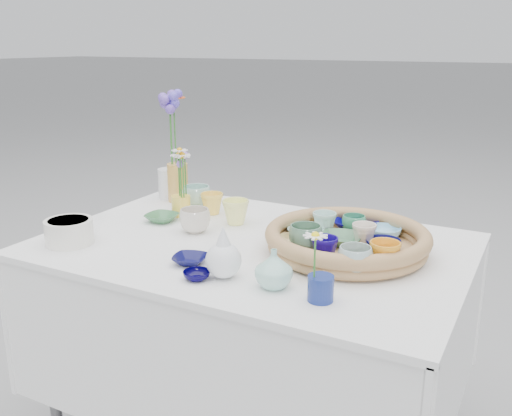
% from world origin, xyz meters
% --- Properties ---
extents(wicker_tray, '(0.47, 0.47, 0.08)m').
position_xyz_m(wicker_tray, '(0.28, 0.05, 0.80)').
color(wicker_tray, '#A27042').
rests_on(wicker_tray, display_table).
extents(tray_ceramic_0, '(0.16, 0.16, 0.03)m').
position_xyz_m(tray_ceramic_0, '(0.25, 0.21, 0.80)').
color(tray_ceramic_0, '#060472').
rests_on(tray_ceramic_0, wicker_tray).
extents(tray_ceramic_1, '(0.11, 0.11, 0.03)m').
position_xyz_m(tray_ceramic_1, '(0.38, 0.07, 0.80)').
color(tray_ceramic_1, '#0F114E').
rests_on(tray_ceramic_1, wicker_tray).
extents(tray_ceramic_2, '(0.09, 0.09, 0.08)m').
position_xyz_m(tray_ceramic_2, '(0.42, -0.06, 0.82)').
color(tray_ceramic_2, orange).
rests_on(tray_ceramic_2, wicker_tray).
extents(tray_ceramic_3, '(0.14, 0.14, 0.03)m').
position_xyz_m(tray_ceramic_3, '(0.26, 0.07, 0.80)').
color(tray_ceramic_3, '#42714E').
rests_on(tray_ceramic_3, wicker_tray).
extents(tray_ceramic_4, '(0.11, 0.11, 0.07)m').
position_xyz_m(tray_ceramic_4, '(0.18, -0.03, 0.82)').
color(tray_ceramic_4, slate).
rests_on(tray_ceramic_4, wicker_tray).
extents(tray_ceramic_5, '(0.13, 0.13, 0.03)m').
position_xyz_m(tray_ceramic_5, '(0.14, 0.09, 0.80)').
color(tray_ceramic_5, '#9CCCC1').
rests_on(tray_ceramic_5, wicker_tray).
extents(tray_ceramic_6, '(0.08, 0.08, 0.07)m').
position_xyz_m(tray_ceramic_6, '(0.18, 0.13, 0.82)').
color(tray_ceramic_6, '#A9D4C9').
rests_on(tray_ceramic_6, wicker_tray).
extents(tray_ceramic_7, '(0.09, 0.09, 0.07)m').
position_xyz_m(tray_ceramic_7, '(0.32, 0.08, 0.82)').
color(tray_ceramic_7, beige).
rests_on(tray_ceramic_7, wicker_tray).
extents(tray_ceramic_8, '(0.12, 0.12, 0.03)m').
position_xyz_m(tray_ceramic_8, '(0.35, 0.18, 0.80)').
color(tray_ceramic_8, '#84C1DE').
rests_on(tray_ceramic_8, wicker_tray).
extents(tray_ceramic_9, '(0.09, 0.09, 0.07)m').
position_xyz_m(tray_ceramic_9, '(0.26, -0.08, 0.82)').
color(tray_ceramic_9, '#15066B').
rests_on(tray_ceramic_9, wicker_tray).
extents(tray_ceramic_10, '(0.12, 0.12, 0.03)m').
position_xyz_m(tray_ceramic_10, '(0.14, -0.02, 0.80)').
color(tray_ceramic_10, '#D9BA76').
rests_on(tray_ceramic_10, wicker_tray).
extents(tray_ceramic_11, '(0.11, 0.11, 0.07)m').
position_xyz_m(tray_ceramic_11, '(0.36, -0.12, 0.82)').
color(tray_ceramic_11, '#9CB8B7').
rests_on(tray_ceramic_11, wicker_tray).
extents(tray_ceramic_12, '(0.08, 0.08, 0.06)m').
position_xyz_m(tray_ceramic_12, '(0.26, 0.18, 0.81)').
color(tray_ceramic_12, '#3A9469').
rests_on(tray_ceramic_12, wicker_tray).
extents(loose_ceramic_0, '(0.09, 0.09, 0.08)m').
position_xyz_m(loose_ceramic_0, '(-0.27, 0.20, 0.80)').
color(loose_ceramic_0, '#FFCD4B').
rests_on(loose_ceramic_0, display_table).
extents(loose_ceramic_1, '(0.11, 0.11, 0.08)m').
position_xyz_m(loose_ceramic_1, '(-0.14, 0.14, 0.81)').
color(loose_ceramic_1, '#FBFF8A').
rests_on(loose_ceramic_1, display_table).
extents(loose_ceramic_2, '(0.11, 0.11, 0.03)m').
position_xyz_m(loose_ceramic_2, '(-0.37, 0.05, 0.78)').
color(loose_ceramic_2, '#3C7447').
rests_on(loose_ceramic_2, display_table).
extents(loose_ceramic_3, '(0.12, 0.12, 0.08)m').
position_xyz_m(loose_ceramic_3, '(-0.21, 0.00, 0.80)').
color(loose_ceramic_3, beige).
rests_on(loose_ceramic_3, display_table).
extents(loose_ceramic_4, '(0.11, 0.11, 0.02)m').
position_xyz_m(loose_ceramic_4, '(-0.07, -0.23, 0.78)').
color(loose_ceramic_4, '#0A0A3C').
rests_on(loose_ceramic_4, display_table).
extents(loose_ceramic_5, '(0.11, 0.11, 0.08)m').
position_xyz_m(loose_ceramic_5, '(-0.36, 0.24, 0.81)').
color(loose_ceramic_5, '#9DC8BB').
rests_on(loose_ceramic_5, display_table).
extents(loose_ceramic_6, '(0.09, 0.09, 0.02)m').
position_xyz_m(loose_ceramic_6, '(0.00, -0.31, 0.78)').
color(loose_ceramic_6, '#040033').
rests_on(loose_ceramic_6, display_table).
extents(fluted_bowl, '(0.19, 0.19, 0.07)m').
position_xyz_m(fluted_bowl, '(-0.49, -0.26, 0.80)').
color(fluted_bowl, white).
rests_on(fluted_bowl, display_table).
extents(bud_vase_paleblue, '(0.10, 0.10, 0.14)m').
position_xyz_m(bud_vase_paleblue, '(0.06, -0.27, 0.84)').
color(bud_vase_paleblue, white).
rests_on(bud_vase_paleblue, display_table).
extents(bud_vase_seafoam, '(0.11, 0.11, 0.10)m').
position_xyz_m(bud_vase_seafoam, '(0.20, -0.26, 0.81)').
color(bud_vase_seafoam, '#9DD6C6').
rests_on(bud_vase_seafoam, display_table).
extents(bud_vase_cobalt, '(0.08, 0.08, 0.06)m').
position_xyz_m(bud_vase_cobalt, '(0.33, -0.28, 0.80)').
color(bud_vase_cobalt, navy).
rests_on(bud_vase_cobalt, display_table).
extents(single_daisy, '(0.08, 0.08, 0.12)m').
position_xyz_m(single_daisy, '(0.32, -0.29, 0.88)').
color(single_daisy, white).
rests_on(single_daisy, bud_vase_cobalt).
extents(tall_vase_yellow, '(0.10, 0.10, 0.15)m').
position_xyz_m(tall_vase_yellow, '(-0.47, 0.28, 0.84)').
color(tall_vase_yellow, gold).
rests_on(tall_vase_yellow, display_table).
extents(gerbera, '(0.12, 0.12, 0.26)m').
position_xyz_m(gerbera, '(-0.48, 0.29, 1.03)').
color(gerbera, orange).
rests_on(gerbera, tall_vase_yellow).
extents(hydrangea, '(0.09, 0.09, 0.32)m').
position_xyz_m(hydrangea, '(-0.49, 0.27, 1.02)').
color(hydrangea, '#6443B2').
rests_on(hydrangea, tall_vase_yellow).
extents(white_pitcher, '(0.14, 0.12, 0.11)m').
position_xyz_m(white_pitcher, '(-0.53, 0.31, 0.82)').
color(white_pitcher, silver).
rests_on(white_pitcher, display_table).
extents(daisy_cup, '(0.08, 0.08, 0.07)m').
position_xyz_m(daisy_cup, '(-0.36, 0.13, 0.80)').
color(daisy_cup, yellow).
rests_on(daisy_cup, display_table).
extents(daisy_posy, '(0.10, 0.10, 0.17)m').
position_xyz_m(daisy_posy, '(-0.34, 0.14, 0.92)').
color(daisy_posy, white).
rests_on(daisy_posy, daisy_cup).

